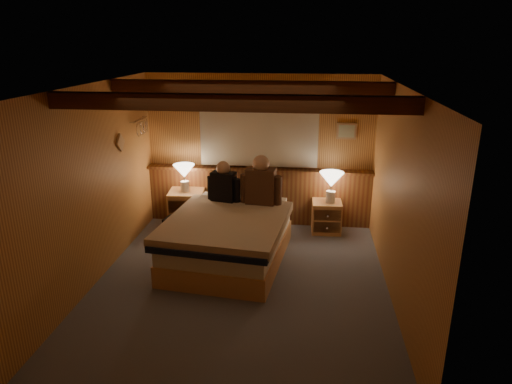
% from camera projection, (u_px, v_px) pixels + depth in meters
% --- Properties ---
extents(floor, '(4.20, 4.20, 0.00)m').
position_uv_depth(floor, '(241.00, 284.00, 5.67)').
color(floor, '#515660').
rests_on(floor, ground).
extents(ceiling, '(4.20, 4.20, 0.00)m').
position_uv_depth(ceiling, '(238.00, 87.00, 4.91)').
color(ceiling, '#D8A751').
rests_on(ceiling, wall_back).
extents(wall_back, '(3.60, 0.00, 3.60)m').
position_uv_depth(wall_back, '(259.00, 151.00, 7.27)').
color(wall_back, '#D4994C').
rests_on(wall_back, floor).
extents(wall_left, '(0.00, 4.20, 4.20)m').
position_uv_depth(wall_left, '(92.00, 187.00, 5.48)').
color(wall_left, '#D4994C').
rests_on(wall_left, floor).
extents(wall_right, '(0.00, 4.20, 4.20)m').
position_uv_depth(wall_right, '(399.00, 198.00, 5.09)').
color(wall_right, '#D4994C').
rests_on(wall_right, floor).
extents(wall_front, '(3.60, 0.00, 3.60)m').
position_uv_depth(wall_front, '(197.00, 284.00, 3.31)').
color(wall_front, '#D4994C').
rests_on(wall_front, floor).
extents(wainscot, '(3.60, 0.23, 0.94)m').
position_uv_depth(wainscot, '(259.00, 194.00, 7.43)').
color(wainscot, brown).
rests_on(wainscot, wall_back).
extents(curtain_window, '(2.18, 0.09, 1.11)m').
position_uv_depth(curtain_window, '(259.00, 132.00, 7.10)').
color(curtain_window, '#4F2613').
rests_on(curtain_window, wall_back).
extents(ceiling_beams, '(3.60, 1.65, 0.16)m').
position_uv_depth(ceiling_beams, '(241.00, 94.00, 5.08)').
color(ceiling_beams, '#4F2613').
rests_on(ceiling_beams, ceiling).
extents(coat_rail, '(0.05, 0.55, 0.24)m').
position_uv_depth(coat_rail, '(141.00, 125.00, 6.81)').
color(coat_rail, silver).
rests_on(coat_rail, wall_left).
extents(framed_print, '(0.30, 0.04, 0.25)m').
position_uv_depth(framed_print, '(347.00, 131.00, 6.99)').
color(framed_print, tan).
rests_on(framed_print, wall_back).
extents(bed, '(1.70, 2.08, 0.66)m').
position_uv_depth(bed, '(229.00, 238.00, 6.15)').
color(bed, tan).
rests_on(bed, floor).
extents(nightstand_left, '(0.59, 0.54, 0.60)m').
position_uv_depth(nightstand_left, '(187.00, 209.00, 7.33)').
color(nightstand_left, tan).
rests_on(nightstand_left, floor).
extents(nightstand_right, '(0.46, 0.42, 0.50)m').
position_uv_depth(nightstand_right, '(326.00, 217.00, 7.14)').
color(nightstand_right, tan).
rests_on(nightstand_right, floor).
extents(lamp_left, '(0.33, 0.33, 0.44)m').
position_uv_depth(lamp_left, '(184.00, 173.00, 7.14)').
color(lamp_left, silver).
rests_on(lamp_left, nightstand_left).
extents(lamp_right, '(0.37, 0.37, 0.48)m').
position_uv_depth(lamp_right, '(331.00, 181.00, 6.93)').
color(lamp_right, silver).
rests_on(lamp_right, nightstand_right).
extents(person_left, '(0.50, 0.27, 0.61)m').
position_uv_depth(person_left, '(224.00, 185.00, 6.57)').
color(person_left, black).
rests_on(person_left, bed).
extents(person_right, '(0.60, 0.28, 0.73)m').
position_uv_depth(person_right, '(261.00, 184.00, 6.45)').
color(person_right, '#472B1C').
rests_on(person_right, bed).
extents(duffel_bag, '(0.55, 0.40, 0.36)m').
position_uv_depth(duffel_bag, '(182.00, 227.00, 6.98)').
color(duffel_bag, black).
rests_on(duffel_bag, floor).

